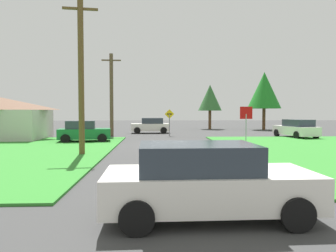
{
  "coord_description": "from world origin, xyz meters",
  "views": [
    {
      "loc": [
        -1.05,
        -21.8,
        2.32
      ],
      "look_at": [
        0.03,
        2.61,
        1.2
      ],
      "focal_mm": 34.0,
      "sensor_mm": 36.0,
      "label": 1
    }
  ],
  "objects_px": {
    "car_behind_on_main_road": "(206,181)",
    "pine_tree_center": "(264,90)",
    "barn": "(1,119)",
    "oak_tree_left": "(210,98)",
    "stop_sign": "(246,119)",
    "utility_pole_near": "(81,74)",
    "utility_pole_mid": "(111,94)",
    "car_approaching_junction": "(151,126)",
    "parked_car_near_building": "(84,132)",
    "direction_sign": "(169,119)",
    "car_on_crossroad": "(296,129)"
  },
  "relations": [
    {
      "from": "car_approaching_junction",
      "to": "utility_pole_near",
      "type": "height_order",
      "value": "utility_pole_near"
    },
    {
      "from": "pine_tree_center",
      "to": "utility_pole_near",
      "type": "bearing_deg",
      "value": -127.92
    },
    {
      "from": "parked_car_near_building",
      "to": "car_behind_on_main_road",
      "type": "distance_m",
      "value": 18.48
    },
    {
      "from": "stop_sign",
      "to": "parked_car_near_building",
      "type": "bearing_deg",
      "value": -18.1
    },
    {
      "from": "car_behind_on_main_road",
      "to": "oak_tree_left",
      "type": "relative_size",
      "value": 0.78
    },
    {
      "from": "direction_sign",
      "to": "barn",
      "type": "height_order",
      "value": "barn"
    },
    {
      "from": "utility_pole_near",
      "to": "direction_sign",
      "type": "height_order",
      "value": "utility_pole_near"
    },
    {
      "from": "car_behind_on_main_road",
      "to": "utility_pole_mid",
      "type": "bearing_deg",
      "value": 101.2
    },
    {
      "from": "direction_sign",
      "to": "barn",
      "type": "distance_m",
      "value": 14.4
    },
    {
      "from": "car_behind_on_main_road",
      "to": "pine_tree_center",
      "type": "xyz_separation_m",
      "value": [
        12.79,
        32.8,
        4.16
      ]
    },
    {
      "from": "utility_pole_near",
      "to": "pine_tree_center",
      "type": "xyz_separation_m",
      "value": [
        17.72,
        22.74,
        0.7
      ]
    },
    {
      "from": "stop_sign",
      "to": "utility_pole_mid",
      "type": "xyz_separation_m",
      "value": [
        -9.81,
        10.55,
        2.11
      ]
    },
    {
      "from": "stop_sign",
      "to": "utility_pole_mid",
      "type": "bearing_deg",
      "value": -43.6
    },
    {
      "from": "car_on_crossroad",
      "to": "utility_pole_mid",
      "type": "bearing_deg",
      "value": 70.09
    },
    {
      "from": "parked_car_near_building",
      "to": "barn",
      "type": "bearing_deg",
      "value": 152.57
    },
    {
      "from": "direction_sign",
      "to": "barn",
      "type": "bearing_deg",
      "value": -166.29
    },
    {
      "from": "car_behind_on_main_road",
      "to": "barn",
      "type": "bearing_deg",
      "value": 123.41
    },
    {
      "from": "direction_sign",
      "to": "oak_tree_left",
      "type": "distance_m",
      "value": 13.06
    },
    {
      "from": "utility_pole_near",
      "to": "barn",
      "type": "distance_m",
      "value": 13.33
    },
    {
      "from": "parked_car_near_building",
      "to": "car_approaching_junction",
      "type": "bearing_deg",
      "value": 54.85
    },
    {
      "from": "parked_car_near_building",
      "to": "oak_tree_left",
      "type": "height_order",
      "value": "oak_tree_left"
    },
    {
      "from": "oak_tree_left",
      "to": "pine_tree_center",
      "type": "distance_m",
      "value": 6.87
    },
    {
      "from": "car_behind_on_main_road",
      "to": "utility_pole_mid",
      "type": "relative_size",
      "value": 0.59
    },
    {
      "from": "car_on_crossroad",
      "to": "utility_pole_near",
      "type": "distance_m",
      "value": 19.65
    },
    {
      "from": "utility_pole_near",
      "to": "direction_sign",
      "type": "xyz_separation_m",
      "value": [
        5.27,
        13.18,
        -2.69
      ]
    },
    {
      "from": "parked_car_near_building",
      "to": "car_approaching_junction",
      "type": "distance_m",
      "value": 11.01
    },
    {
      "from": "utility_pole_near",
      "to": "utility_pole_mid",
      "type": "height_order",
      "value": "utility_pole_near"
    },
    {
      "from": "utility_pole_mid",
      "to": "car_behind_on_main_road",
      "type": "bearing_deg",
      "value": -77.69
    },
    {
      "from": "barn",
      "to": "stop_sign",
      "type": "bearing_deg",
      "value": -20.61
    },
    {
      "from": "parked_car_near_building",
      "to": "car_behind_on_main_road",
      "type": "height_order",
      "value": "same"
    },
    {
      "from": "pine_tree_center",
      "to": "barn",
      "type": "height_order",
      "value": "pine_tree_center"
    },
    {
      "from": "stop_sign",
      "to": "oak_tree_left",
      "type": "bearing_deg",
      "value": -90.59
    },
    {
      "from": "car_on_crossroad",
      "to": "utility_pole_near",
      "type": "height_order",
      "value": "utility_pole_near"
    },
    {
      "from": "car_on_crossroad",
      "to": "utility_pole_near",
      "type": "relative_size",
      "value": 0.57
    },
    {
      "from": "car_behind_on_main_road",
      "to": "car_approaching_junction",
      "type": "bearing_deg",
      "value": 91.95
    },
    {
      "from": "car_behind_on_main_road",
      "to": "direction_sign",
      "type": "bearing_deg",
      "value": 88.03
    },
    {
      "from": "car_behind_on_main_road",
      "to": "oak_tree_left",
      "type": "xyz_separation_m",
      "value": [
        6.23,
        34.62,
        3.29
      ]
    },
    {
      "from": "utility_pole_near",
      "to": "car_behind_on_main_road",
      "type": "bearing_deg",
      "value": -63.9
    },
    {
      "from": "car_approaching_junction",
      "to": "utility_pole_mid",
      "type": "xyz_separation_m",
      "value": [
        -3.67,
        -3.67,
        3.16
      ]
    },
    {
      "from": "car_approaching_junction",
      "to": "oak_tree_left",
      "type": "bearing_deg",
      "value": -137.64
    },
    {
      "from": "pine_tree_center",
      "to": "parked_car_near_building",
      "type": "bearing_deg",
      "value": -141.17
    },
    {
      "from": "barn",
      "to": "car_on_crossroad",
      "type": "bearing_deg",
      "value": 1.51
    },
    {
      "from": "oak_tree_left",
      "to": "pine_tree_center",
      "type": "bearing_deg",
      "value": -15.53
    },
    {
      "from": "car_on_crossroad",
      "to": "utility_pole_mid",
      "type": "distance_m",
      "value": 17.05
    },
    {
      "from": "oak_tree_left",
      "to": "pine_tree_center",
      "type": "xyz_separation_m",
      "value": [
        6.56,
        -1.82,
        0.87
      ]
    },
    {
      "from": "utility_pole_near",
      "to": "barn",
      "type": "xyz_separation_m",
      "value": [
        -8.71,
        9.77,
        -2.53
      ]
    },
    {
      "from": "parked_car_near_building",
      "to": "utility_pole_mid",
      "type": "height_order",
      "value": "utility_pole_mid"
    },
    {
      "from": "car_behind_on_main_road",
      "to": "barn",
      "type": "height_order",
      "value": "barn"
    },
    {
      "from": "utility_pole_near",
      "to": "utility_pole_mid",
      "type": "xyz_separation_m",
      "value": [
        -0.2,
        13.43,
        -0.3
      ]
    },
    {
      "from": "stop_sign",
      "to": "barn",
      "type": "distance_m",
      "value": 19.57
    }
  ]
}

